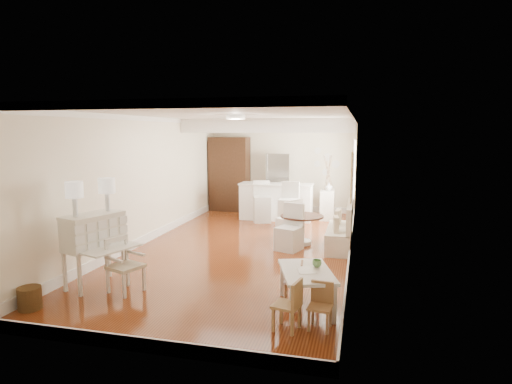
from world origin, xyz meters
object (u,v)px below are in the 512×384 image
at_px(gustavian_armchair, 125,265).
at_px(kids_chair_a, 287,304).
at_px(kids_chair_b, 294,280).
at_px(dining_table, 302,230).
at_px(wicker_basket, 30,298).
at_px(breakfast_counter, 276,202).
at_px(fridge, 289,184).
at_px(kids_table, 306,289).
at_px(bar_stool_right, 289,205).
at_px(sideboard, 327,204).
at_px(secretary_bureau, 94,250).
at_px(pantry_cabinet, 230,174).
at_px(kids_chair_c, 320,306).
at_px(slip_chair_far, 289,218).
at_px(slip_chair_near, 289,227).
at_px(bar_stool_left, 262,202).

distance_m(gustavian_armchair, kids_chair_a, 2.72).
height_order(kids_chair_b, dining_table, dining_table).
distance_m(wicker_basket, breakfast_counter, 7.22).
bearing_deg(kids_chair_b, fridge, -175.21).
bearing_deg(wicker_basket, kids_table, 14.19).
height_order(bar_stool_right, sideboard, bar_stool_right).
height_order(secretary_bureau, pantry_cabinet, pantry_cabinet).
xyz_separation_m(kids_chair_c, fridge, (-1.66, 7.58, 0.60)).
bearing_deg(secretary_bureau, slip_chair_far, 75.88).
relative_size(kids_chair_a, breakfast_counter, 0.32).
bearing_deg(kids_table, wicker_basket, -165.81).
bearing_deg(slip_chair_far, pantry_cabinet, -110.50).
relative_size(secretary_bureau, sideboard, 1.38).
xyz_separation_m(secretary_bureau, kids_table, (3.41, -0.09, -0.31)).
distance_m(secretary_bureau, kids_chair_b, 3.21).
height_order(gustavian_armchair, wicker_basket, gustavian_armchair).
distance_m(wicker_basket, bar_stool_right, 6.60).
bearing_deg(slip_chair_near, kids_chair_b, -59.32).
height_order(secretary_bureau, slip_chair_far, secretary_bureau).
bearing_deg(pantry_cabinet, bar_stool_left, -46.81).
distance_m(kids_chair_a, sideboard, 7.16).
bearing_deg(kids_chair_b, dining_table, -179.63).
xyz_separation_m(secretary_bureau, slip_chair_near, (2.68, 2.83, -0.10)).
relative_size(gustavian_armchair, dining_table, 0.90).
xyz_separation_m(kids_table, pantry_cabinet, (-3.31, 7.02, 0.87)).
height_order(secretary_bureau, fridge, fridge).
relative_size(kids_table, slip_chair_far, 1.20).
bearing_deg(gustavian_armchair, secretary_bureau, 98.64).
bearing_deg(breakfast_counter, dining_table, -66.62).
height_order(slip_chair_far, bar_stool_left, bar_stool_left).
distance_m(wicker_basket, kids_chair_a, 3.61).
xyz_separation_m(gustavian_armchair, kids_table, (2.79, 0.04, -0.15)).
height_order(kids_chair_b, sideboard, sideboard).
relative_size(kids_chair_c, sideboard, 0.70).
distance_m(kids_chair_a, bar_stool_left, 6.50).
xyz_separation_m(kids_table, kids_chair_c, (0.25, -0.59, 0.02)).
xyz_separation_m(kids_chair_c, slip_chair_far, (-1.16, 4.57, 0.16)).
height_order(dining_table, sideboard, sideboard).
distance_m(slip_chair_near, pantry_cabinet, 4.89).
xyz_separation_m(kids_chair_a, dining_table, (-0.38, 4.16, -0.01)).
height_order(slip_chair_far, pantry_cabinet, pantry_cabinet).
height_order(secretary_bureau, wicker_basket, secretary_bureau).
height_order(slip_chair_near, slip_chair_far, slip_chair_near).
height_order(gustavian_armchair, bar_stool_left, bar_stool_left).
xyz_separation_m(secretary_bureau, bar_stool_right, (2.30, 5.00, -0.01)).
bearing_deg(bar_stool_right, kids_table, -74.23).
height_order(bar_stool_left, sideboard, bar_stool_left).
relative_size(slip_chair_near, bar_stool_right, 0.83).
height_order(kids_table, slip_chair_near, slip_chair_near).
distance_m(dining_table, bar_stool_left, 2.52).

